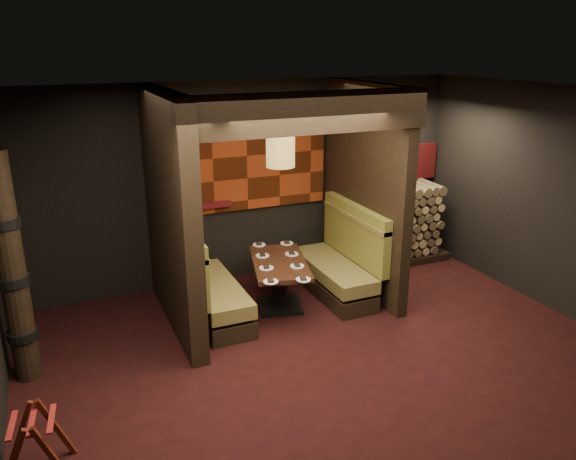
# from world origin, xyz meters

# --- Properties ---
(floor) EXTENTS (6.50, 5.50, 0.02)m
(floor) POSITION_xyz_m (0.00, 0.00, -0.01)
(floor) COLOR black
(floor) RESTS_ON ground
(ceiling) EXTENTS (6.50, 5.50, 0.02)m
(ceiling) POSITION_xyz_m (0.00, 0.00, 2.86)
(ceiling) COLOR black
(ceiling) RESTS_ON ground
(wall_back) EXTENTS (6.50, 0.02, 2.85)m
(wall_back) POSITION_xyz_m (0.00, 2.76, 1.43)
(wall_back) COLOR black
(wall_back) RESTS_ON ground
(wall_front) EXTENTS (6.50, 0.02, 2.85)m
(wall_front) POSITION_xyz_m (0.00, -2.76, 1.43)
(wall_front) COLOR black
(wall_front) RESTS_ON ground
(wall_right) EXTENTS (0.02, 5.50, 2.85)m
(wall_right) POSITION_xyz_m (3.26, 0.00, 1.43)
(wall_right) COLOR black
(wall_right) RESTS_ON ground
(partition_left) EXTENTS (0.20, 2.20, 2.85)m
(partition_left) POSITION_xyz_m (-1.35, 1.65, 1.43)
(partition_left) COLOR black
(partition_left) RESTS_ON floor
(partition_right) EXTENTS (0.15, 2.10, 2.85)m
(partition_right) POSITION_xyz_m (1.30, 1.70, 1.43)
(partition_right) COLOR black
(partition_right) RESTS_ON floor
(header_beam) EXTENTS (2.85, 0.18, 0.44)m
(header_beam) POSITION_xyz_m (-0.02, 0.70, 2.63)
(header_beam) COLOR black
(header_beam) RESTS_ON partition_left
(tapa_back_panel) EXTENTS (2.40, 0.06, 1.55)m
(tapa_back_panel) POSITION_xyz_m (-0.02, 2.71, 1.82)
(tapa_back_panel) COLOR #913313
(tapa_back_panel) RESTS_ON wall_back
(tapa_side_panel) EXTENTS (0.04, 1.85, 1.45)m
(tapa_side_panel) POSITION_xyz_m (-1.23, 1.82, 1.85)
(tapa_side_panel) COLOR #913313
(tapa_side_panel) RESTS_ON partition_left
(lacquer_shelf) EXTENTS (0.60, 0.12, 0.07)m
(lacquer_shelf) POSITION_xyz_m (-0.60, 2.65, 1.18)
(lacquer_shelf) COLOR #551219
(lacquer_shelf) RESTS_ON wall_back
(booth_bench_left) EXTENTS (0.68, 1.60, 1.14)m
(booth_bench_left) POSITION_xyz_m (-0.96, 1.65, 0.40)
(booth_bench_left) COLOR black
(booth_bench_left) RESTS_ON floor
(booth_bench_right) EXTENTS (0.68, 1.60, 1.14)m
(booth_bench_right) POSITION_xyz_m (0.93, 1.65, 0.40)
(booth_bench_right) COLOR black
(booth_bench_right) RESTS_ON floor
(dining_table) EXTENTS (0.96, 1.37, 0.66)m
(dining_table) POSITION_xyz_m (-0.02, 1.53, 0.42)
(dining_table) COLOR black
(dining_table) RESTS_ON floor
(place_settings) EXTENTS (0.88, 1.51, 0.03)m
(place_settings) POSITION_xyz_m (-0.02, 1.53, 0.67)
(place_settings) COLOR white
(place_settings) RESTS_ON dining_table
(pendant_lamp) EXTENTS (0.35, 0.35, 0.95)m
(pendant_lamp) POSITION_xyz_m (-0.02, 1.48, 2.13)
(pendant_lamp) COLOR olive
(pendant_lamp) RESTS_ON ceiling
(luggage_rack) EXTENTS (0.61, 0.46, 0.62)m
(luggage_rack) POSITION_xyz_m (-2.97, -0.46, 0.31)
(luggage_rack) COLOR #46160B
(luggage_rack) RESTS_ON floor
(totem_column) EXTENTS (0.31, 0.31, 2.40)m
(totem_column) POSITION_xyz_m (-3.05, 1.10, 1.19)
(totem_column) COLOR black
(totem_column) RESTS_ON floor
(firewood_stack) EXTENTS (1.73, 0.70, 1.22)m
(firewood_stack) POSITION_xyz_m (2.29, 2.35, 0.61)
(firewood_stack) COLOR black
(firewood_stack) RESTS_ON floor
(mosaic_header) EXTENTS (1.83, 0.10, 0.56)m
(mosaic_header) POSITION_xyz_m (2.29, 2.68, 1.50)
(mosaic_header) COLOR maroon
(mosaic_header) RESTS_ON wall_back
(bay_front_post) EXTENTS (0.08, 0.08, 2.85)m
(bay_front_post) POSITION_xyz_m (1.39, 1.96, 1.43)
(bay_front_post) COLOR black
(bay_front_post) RESTS_ON floor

